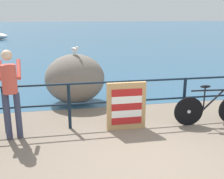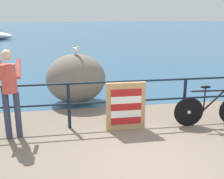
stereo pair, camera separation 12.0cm
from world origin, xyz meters
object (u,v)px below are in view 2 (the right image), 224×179
(folded_deckchair_stack, at_px, (126,106))
(breakwater_boulder_main, at_px, (76,79))
(seagull, at_px, (76,49))
(person_at_railing, at_px, (10,90))
(bicycle, at_px, (218,105))

(folded_deckchair_stack, relative_size, breakwater_boulder_main, 0.63)
(folded_deckchair_stack, bearing_deg, seagull, 115.52)
(person_at_railing, height_order, seagull, person_at_railing)
(breakwater_boulder_main, height_order, seagull, seagull)
(breakwater_boulder_main, bearing_deg, seagull, -74.94)
(bicycle, distance_m, person_at_railing, 4.42)
(bicycle, xyz_separation_m, breakwater_boulder_main, (-3.05, 2.17, 0.22))
(bicycle, xyz_separation_m, person_at_railing, (-4.39, 0.08, 0.53))
(bicycle, height_order, seagull, seagull)
(breakwater_boulder_main, relative_size, seagull, 5.10)
(person_at_railing, bearing_deg, seagull, -40.37)
(folded_deckchair_stack, distance_m, seagull, 2.43)
(bicycle, distance_m, folded_deckchair_stack, 2.08)
(person_at_railing, relative_size, seagull, 5.51)
(person_at_railing, bearing_deg, bicycle, -97.71)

